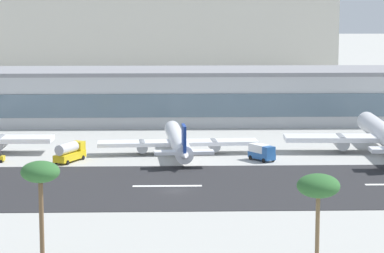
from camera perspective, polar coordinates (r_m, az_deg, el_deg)
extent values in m
plane|color=#A8A8A3|center=(144.79, -1.15, -4.33)|extent=(1400.00, 1400.00, 0.00)
cube|color=#262628|center=(148.57, -1.16, -3.99)|extent=(800.00, 36.25, 0.08)
cube|color=white|center=(148.55, -1.66, -3.97)|extent=(12.00, 1.20, 0.01)
cube|color=#B7BABC|center=(227.02, -1.63, 1.95)|extent=(148.51, 25.46, 12.99)
cube|color=slate|center=(214.30, -1.62, 1.39)|extent=(144.05, 0.30, 5.84)
cube|color=gray|center=(226.35, -1.63, 3.71)|extent=(149.99, 25.72, 1.00)
cube|color=beige|center=(362.23, -2.45, 6.21)|extent=(149.35, 30.35, 36.63)
cylinder|color=gray|center=(185.04, -12.67, -1.06)|extent=(2.98, 6.19, 2.84)
cylinder|color=white|center=(180.05, -0.95, -0.94)|extent=(5.58, 35.33, 3.52)
sphere|color=white|center=(197.39, -1.33, -0.12)|extent=(3.34, 3.34, 3.34)
cone|color=white|center=(162.77, -0.50, -1.93)|extent=(3.53, 6.51, 3.17)
cube|color=white|center=(179.42, -0.94, -1.09)|extent=(33.89, 7.25, 0.77)
cylinder|color=gray|center=(180.22, 1.46, -1.24)|extent=(2.57, 5.05, 2.29)
cylinder|color=gray|center=(179.13, -3.35, -1.31)|extent=(2.57, 5.05, 2.29)
cube|color=white|center=(164.09, -0.54, -1.73)|extent=(11.59, 3.57, 0.62)
cube|color=navy|center=(163.67, -0.54, -0.88)|extent=(0.84, 4.77, 5.63)
cylinder|color=black|center=(178.70, -0.91, -1.74)|extent=(0.63, 0.63, 0.97)
sphere|color=silver|center=(208.31, 11.53, 0.36)|extent=(4.24, 4.24, 4.24)
cylinder|color=gray|center=(184.23, 9.87, -1.01)|extent=(3.17, 6.36, 2.90)
cylinder|color=black|center=(175.41, -12.46, -2.19)|extent=(0.62, 0.33, 0.60)
cylinder|color=black|center=(173.90, -12.60, -2.29)|extent=(0.62, 0.33, 0.60)
cube|color=#23569E|center=(172.58, 4.66, -1.94)|extent=(5.26, 6.34, 1.20)
cube|color=silver|center=(172.88, 4.52, -1.45)|extent=(4.27, 4.88, 1.60)
cube|color=#23569E|center=(170.70, 5.12, -1.60)|extent=(2.77, 2.61, 1.50)
cylinder|color=black|center=(170.34, 4.79, -2.28)|extent=(0.72, 0.91, 0.90)
cylinder|color=black|center=(171.85, 5.41, -2.19)|extent=(0.72, 0.91, 0.90)
cylinder|color=black|center=(173.55, 3.91, -2.07)|extent=(0.72, 0.91, 0.90)
cylinder|color=black|center=(175.03, 4.53, -1.99)|extent=(0.72, 0.91, 0.90)
cube|color=gold|center=(172.52, -8.13, -1.96)|extent=(5.98, 8.80, 1.40)
cylinder|color=silver|center=(171.37, -8.33, -1.44)|extent=(4.36, 6.12, 2.10)
cube|color=gold|center=(174.96, -7.59, -1.28)|extent=(3.03, 2.87, 1.80)
cylinder|color=black|center=(174.49, -7.26, -2.06)|extent=(0.64, 0.93, 0.90)
cylinder|color=black|center=(175.81, -7.98, -2.00)|extent=(0.64, 0.93, 0.90)
cylinder|color=black|center=(169.49, -8.28, -2.39)|extent=(0.64, 0.93, 0.90)
cylinder|color=black|center=(170.85, -9.02, -2.32)|extent=(0.64, 0.93, 0.90)
cylinder|color=brown|center=(103.31, 8.35, -6.70)|extent=(0.51, 0.51, 10.23)
ellipsoid|color=#2D602D|center=(102.11, 8.41, -3.92)|extent=(5.13, 5.13, 2.82)
cylinder|color=brown|center=(106.42, -9.99, -5.98)|extent=(0.57, 0.57, 11.35)
ellipsoid|color=#2D602D|center=(105.17, -10.06, -2.98)|extent=(4.76, 4.76, 2.62)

